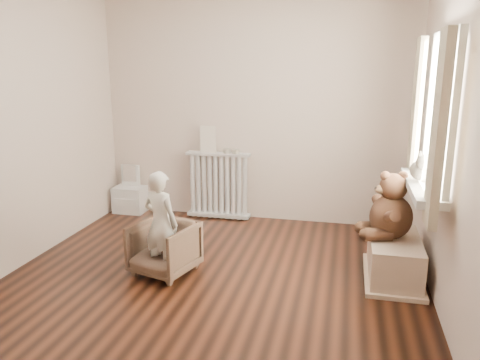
% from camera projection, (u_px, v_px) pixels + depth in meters
% --- Properties ---
extents(floor, '(3.60, 3.60, 0.01)m').
position_uv_depth(floor, '(211.00, 282.00, 4.00)').
color(floor, black).
rests_on(floor, ground).
extents(back_wall, '(3.60, 0.02, 2.60)m').
position_uv_depth(back_wall, '(254.00, 110.00, 5.39)').
color(back_wall, beige).
rests_on(back_wall, ground).
extents(front_wall, '(3.60, 0.02, 2.60)m').
position_uv_depth(front_wall, '(85.00, 188.00, 1.99)').
color(front_wall, beige).
rests_on(front_wall, ground).
extents(left_wall, '(0.02, 3.60, 2.60)m').
position_uv_depth(left_wall, '(11.00, 124.00, 4.09)').
color(left_wall, beige).
rests_on(left_wall, ground).
extents(right_wall, '(0.02, 3.60, 2.60)m').
position_uv_depth(right_wall, '(453.00, 139.00, 3.29)').
color(right_wall, beige).
rests_on(right_wall, ground).
extents(window, '(0.03, 0.90, 1.10)m').
position_uv_depth(window, '(442.00, 113.00, 3.55)').
color(window, white).
rests_on(window, right_wall).
extents(window_sill, '(0.22, 1.10, 0.06)m').
position_uv_depth(window_sill, '(422.00, 186.00, 3.71)').
color(window_sill, silver).
rests_on(window_sill, right_wall).
extents(curtain_left, '(0.06, 0.26, 1.30)m').
position_uv_depth(curtain_left, '(439.00, 131.00, 3.05)').
color(curtain_left, '#C5B895').
rests_on(curtain_left, right_wall).
extents(curtain_right, '(0.06, 0.26, 1.30)m').
position_uv_depth(curtain_right, '(416.00, 113.00, 4.12)').
color(curtain_right, '#C5B895').
rests_on(curtain_right, right_wall).
extents(radiator, '(0.76, 0.14, 0.80)m').
position_uv_depth(radiator, '(218.00, 187.00, 5.58)').
color(radiator, silver).
rests_on(radiator, floor).
extents(paper_doll, '(0.19, 0.02, 0.31)m').
position_uv_depth(paper_doll, '(208.00, 139.00, 5.47)').
color(paper_doll, beige).
rests_on(paper_doll, radiator).
extents(tin_a, '(0.09, 0.09, 0.05)m').
position_uv_depth(tin_a, '(227.00, 151.00, 5.45)').
color(tin_a, '#A59E8C').
rests_on(tin_a, radiator).
extents(tin_b, '(0.08, 0.08, 0.05)m').
position_uv_depth(tin_b, '(235.00, 152.00, 5.43)').
color(tin_b, '#A59E8C').
rests_on(tin_b, radiator).
extents(toy_vanity, '(0.38, 0.27, 0.59)m').
position_uv_depth(toy_vanity, '(130.00, 191.00, 5.84)').
color(toy_vanity, silver).
rests_on(toy_vanity, floor).
extents(armchair, '(0.62, 0.63, 0.46)m').
position_uv_depth(armchair, '(164.00, 248.00, 4.13)').
color(armchair, brown).
rests_on(armchair, floor).
extents(child, '(0.38, 0.31, 0.92)m').
position_uv_depth(child, '(161.00, 223.00, 4.02)').
color(child, beige).
rests_on(child, armchair).
extents(toy_bench, '(0.41, 0.78, 0.37)m').
position_uv_depth(toy_bench, '(394.00, 257.00, 4.02)').
color(toy_bench, beige).
rests_on(toy_bench, floor).
extents(teddy_bear, '(0.53, 0.46, 0.57)m').
position_uv_depth(teddy_bear, '(392.00, 203.00, 3.95)').
color(teddy_bear, '#331D12').
rests_on(teddy_bear, toy_bench).
extents(plush_cat, '(0.28, 0.34, 0.25)m').
position_uv_depth(plush_cat, '(421.00, 169.00, 3.72)').
color(plush_cat, slate).
rests_on(plush_cat, window_sill).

